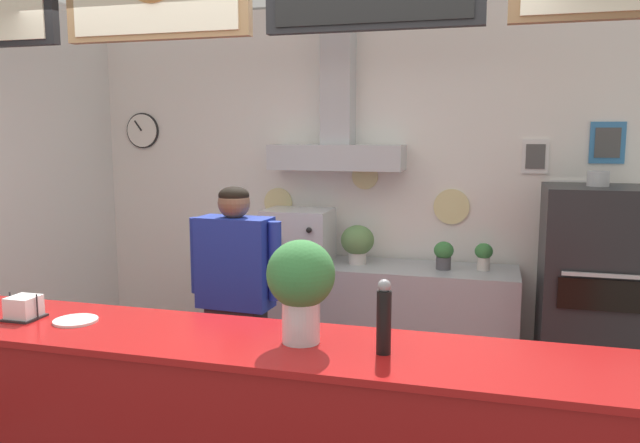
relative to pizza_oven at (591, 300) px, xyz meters
name	(u,v)px	position (x,y,z in m)	size (l,w,h in m)	color
back_wall_assembly	(359,176)	(-1.71, 0.46, 0.78)	(4.77, 2.47, 2.93)	gray
back_prep_counter	(371,321)	(-1.55, 0.21, -0.34)	(2.20, 0.60, 0.89)	#A3A5AD
pizza_oven	(591,300)	(0.00, 0.00, 0.00)	(0.66, 0.69, 1.65)	#232326
shop_worker	(236,304)	(-2.19, -0.94, 0.06)	(0.62, 0.24, 1.58)	#232328
espresso_machine	(298,236)	(-2.14, 0.18, 0.32)	(0.52, 0.50, 0.41)	silver
potted_oregano	(357,242)	(-1.66, 0.21, 0.29)	(0.26, 0.26, 0.30)	beige
potted_thyme	(444,254)	(-1.00, 0.19, 0.23)	(0.15, 0.15, 0.21)	#4C4C51
potted_rosemary	(484,255)	(-0.71, 0.24, 0.23)	(0.13, 0.13, 0.20)	beige
basil_vase	(301,284)	(-1.42, -2.04, 0.50)	(0.29, 0.29, 0.44)	silver
napkin_holder	(24,308)	(-2.78, -2.08, 0.30)	(0.16, 0.15, 0.12)	#262628
condiment_plate	(76,321)	(-2.51, -2.05, 0.26)	(0.20, 0.20, 0.01)	white
pepper_grinder	(384,317)	(-1.06, -2.08, 0.40)	(0.06, 0.06, 0.30)	black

